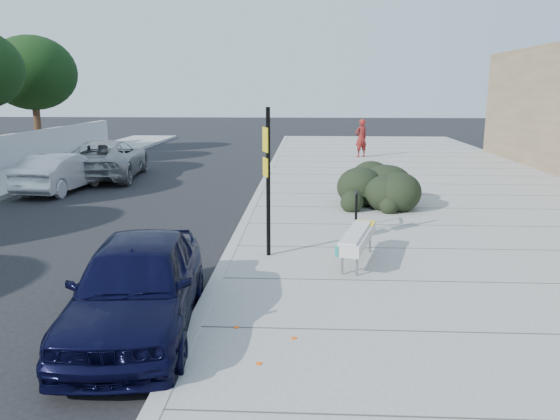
{
  "coord_description": "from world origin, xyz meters",
  "views": [
    {
      "loc": [
        1.55,
        -8.93,
        3.34
      ],
      "look_at": [
        1.01,
        1.68,
        1.0
      ],
      "focal_mm": 35.0,
      "sensor_mm": 36.0,
      "label": 1
    }
  ],
  "objects_px": {
    "sign_post": "(267,174)",
    "pedestrian": "(361,138)",
    "bike_rack": "(356,207)",
    "sedan_navy": "(137,285)",
    "wagon_silver": "(61,172)",
    "bench": "(357,238)",
    "suv_silver": "(107,159)"
  },
  "relations": [
    {
      "from": "sign_post",
      "to": "pedestrian",
      "type": "xyz_separation_m",
      "value": [
        3.35,
        16.43,
        -0.71
      ]
    },
    {
      "from": "bike_rack",
      "to": "sedan_navy",
      "type": "xyz_separation_m",
      "value": [
        -3.49,
        -5.36,
        -0.01
      ]
    },
    {
      "from": "sedan_navy",
      "to": "wagon_silver",
      "type": "relative_size",
      "value": 1.03
    },
    {
      "from": "bench",
      "to": "suv_silver",
      "type": "distance_m",
      "value": 13.76
    },
    {
      "from": "sedan_navy",
      "to": "pedestrian",
      "type": "bearing_deg",
      "value": 69.64
    },
    {
      "from": "bench",
      "to": "wagon_silver",
      "type": "height_order",
      "value": "wagon_silver"
    },
    {
      "from": "wagon_silver",
      "to": "sign_post",
      "type": "bearing_deg",
      "value": 140.12
    },
    {
      "from": "sedan_navy",
      "to": "bike_rack",
      "type": "bearing_deg",
      "value": 50.64
    },
    {
      "from": "sign_post",
      "to": "bike_rack",
      "type": "bearing_deg",
      "value": 28.2
    },
    {
      "from": "sign_post",
      "to": "wagon_silver",
      "type": "xyz_separation_m",
      "value": [
        -7.49,
        7.42,
        -1.12
      ]
    },
    {
      "from": "bench",
      "to": "pedestrian",
      "type": "relative_size",
      "value": 1.1
    },
    {
      "from": "sedan_navy",
      "to": "suv_silver",
      "type": "distance_m",
      "value": 14.56
    },
    {
      "from": "suv_silver",
      "to": "pedestrian",
      "type": "distance_m",
      "value": 12.03
    },
    {
      "from": "suv_silver",
      "to": "wagon_silver",
      "type": "bearing_deg",
      "value": 72.83
    },
    {
      "from": "sign_post",
      "to": "pedestrian",
      "type": "height_order",
      "value": "sign_post"
    },
    {
      "from": "bench",
      "to": "sedan_navy",
      "type": "relative_size",
      "value": 0.5
    },
    {
      "from": "bench",
      "to": "sign_post",
      "type": "height_order",
      "value": "sign_post"
    },
    {
      "from": "bike_rack",
      "to": "sign_post",
      "type": "height_order",
      "value": "sign_post"
    },
    {
      "from": "bike_rack",
      "to": "suv_silver",
      "type": "relative_size",
      "value": 0.17
    },
    {
      "from": "wagon_silver",
      "to": "pedestrian",
      "type": "xyz_separation_m",
      "value": [
        10.84,
        9.02,
        0.42
      ]
    },
    {
      "from": "bench",
      "to": "sedan_navy",
      "type": "xyz_separation_m",
      "value": [
        -3.3,
        -2.86,
        0.06
      ]
    },
    {
      "from": "bike_rack",
      "to": "wagon_silver",
      "type": "xyz_separation_m",
      "value": [
        -9.4,
        5.3,
        -0.05
      ]
    },
    {
      "from": "bench",
      "to": "sign_post",
      "type": "distance_m",
      "value": 2.1
    },
    {
      "from": "bike_rack",
      "to": "bench",
      "type": "bearing_deg",
      "value": -89.23
    },
    {
      "from": "suv_silver",
      "to": "pedestrian",
      "type": "height_order",
      "value": "pedestrian"
    },
    {
      "from": "suv_silver",
      "to": "sedan_navy",
      "type": "bearing_deg",
      "value": 104.72
    },
    {
      "from": "bench",
      "to": "wagon_silver",
      "type": "bearing_deg",
      "value": 154.48
    },
    {
      "from": "sign_post",
      "to": "sedan_navy",
      "type": "xyz_separation_m",
      "value": [
        -1.58,
        -3.24,
        -1.08
      ]
    },
    {
      "from": "sign_post",
      "to": "bench",
      "type": "bearing_deg",
      "value": -32.38
    },
    {
      "from": "bench",
      "to": "bike_rack",
      "type": "xyz_separation_m",
      "value": [
        0.19,
        2.5,
        0.07
      ]
    },
    {
      "from": "wagon_silver",
      "to": "pedestrian",
      "type": "bearing_deg",
      "value": -135.42
    },
    {
      "from": "sedan_navy",
      "to": "pedestrian",
      "type": "distance_m",
      "value": 20.29
    }
  ]
}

